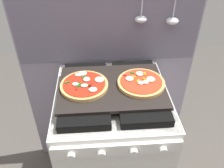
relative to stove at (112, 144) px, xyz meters
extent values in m
cube|color=gray|center=(0.00, 0.34, 0.32)|extent=(1.10, 0.03, 1.55)
cube|color=slate|center=(0.00, 0.32, 0.70)|extent=(1.08, 0.00, 0.56)
ellipsoid|color=silver|center=(0.18, 0.29, 0.70)|extent=(0.07, 0.06, 0.04)
ellipsoid|color=silver|center=(0.36, 0.29, 0.68)|extent=(0.07, 0.06, 0.04)
cube|color=white|center=(0.00, 0.00, -0.02)|extent=(0.60, 0.60, 0.86)
cube|color=black|center=(0.00, 0.00, 0.40)|extent=(0.59, 0.59, 0.01)
cube|color=black|center=(-0.14, 0.00, 0.43)|extent=(0.24, 0.51, 0.04)
cube|color=black|center=(0.14, 0.00, 0.43)|extent=(0.24, 0.51, 0.04)
cube|color=white|center=(0.00, -0.31, 0.35)|extent=(0.58, 0.02, 0.07)
cylinder|color=silver|center=(-0.20, -0.33, 0.35)|extent=(0.04, 0.02, 0.04)
cylinder|color=silver|center=(-0.07, -0.33, 0.35)|extent=(0.04, 0.02, 0.04)
cylinder|color=silver|center=(0.07, -0.33, 0.35)|extent=(0.04, 0.02, 0.04)
cylinder|color=silver|center=(0.20, -0.33, 0.35)|extent=(0.04, 0.02, 0.04)
cube|color=black|center=(0.00, 0.00, 0.46)|extent=(0.54, 0.38, 0.02)
cylinder|color=tan|center=(-0.14, 0.00, 0.47)|extent=(0.24, 0.24, 0.02)
cylinder|color=#AD2614|center=(-0.14, 0.00, 0.49)|extent=(0.21, 0.21, 0.00)
ellipsoid|color=#F4EACC|center=(-0.13, 0.03, 0.49)|extent=(0.04, 0.04, 0.01)
ellipsoid|color=#F4EACC|center=(-0.06, 0.02, 0.49)|extent=(0.05, 0.05, 0.01)
ellipsoid|color=#F4EACC|center=(-0.10, -0.06, 0.49)|extent=(0.04, 0.04, 0.01)
ellipsoid|color=#F4EACC|center=(-0.14, -0.02, 0.49)|extent=(0.04, 0.03, 0.01)
ellipsoid|color=#F4EACC|center=(-0.17, 0.08, 0.49)|extent=(0.04, 0.03, 0.01)
ellipsoid|color=#F4EACC|center=(-0.18, -0.01, 0.49)|extent=(0.03, 0.03, 0.01)
ellipsoid|color=#F4EACC|center=(-0.15, 0.09, 0.49)|extent=(0.04, 0.04, 0.01)
cube|color=red|center=(-0.11, -0.03, 0.49)|extent=(0.03, 0.02, 0.00)
cube|color=red|center=(-0.11, -0.01, 0.49)|extent=(0.02, 0.02, 0.00)
cube|color=red|center=(-0.18, 0.01, 0.49)|extent=(0.02, 0.01, 0.00)
cube|color=#19721E|center=(-0.14, 0.05, 0.49)|extent=(0.02, 0.02, 0.00)
cube|color=#19721E|center=(-0.17, -0.01, 0.49)|extent=(0.02, 0.02, 0.00)
cube|color=#19721E|center=(-0.17, -0.02, 0.49)|extent=(0.03, 0.02, 0.00)
cube|color=gold|center=(-0.16, 0.08, 0.49)|extent=(0.02, 0.03, 0.00)
cube|color=red|center=(-0.18, -0.04, 0.49)|extent=(0.01, 0.02, 0.00)
cube|color=#19721E|center=(-0.22, 0.01, 0.49)|extent=(0.02, 0.02, 0.00)
cube|color=#19721E|center=(-0.12, -0.02, 0.49)|extent=(0.02, 0.02, 0.00)
cube|color=#19721E|center=(-0.14, -0.02, 0.49)|extent=(0.01, 0.03, 0.00)
cylinder|color=tan|center=(0.15, 0.00, 0.47)|extent=(0.24, 0.24, 0.02)
cylinder|color=red|center=(0.15, 0.00, 0.49)|extent=(0.21, 0.21, 0.00)
ellipsoid|color=#F4EACC|center=(0.14, -0.02, 0.49)|extent=(0.03, 0.03, 0.01)
ellipsoid|color=#F4EACC|center=(0.20, 0.01, 0.49)|extent=(0.05, 0.05, 0.01)
ellipsoid|color=#F4EACC|center=(0.15, 0.06, 0.49)|extent=(0.04, 0.04, 0.01)
ellipsoid|color=#F4EACC|center=(0.17, -0.02, 0.49)|extent=(0.03, 0.03, 0.01)
ellipsoid|color=#F4EACC|center=(0.09, 0.02, 0.49)|extent=(0.04, 0.04, 0.01)
cube|color=gold|center=(0.13, 0.00, 0.49)|extent=(0.02, 0.02, 0.00)
cube|color=gold|center=(0.12, 0.04, 0.49)|extent=(0.02, 0.02, 0.00)
cube|color=#19721E|center=(0.11, 0.07, 0.49)|extent=(0.02, 0.02, 0.00)
cube|color=gold|center=(0.18, 0.06, 0.49)|extent=(0.01, 0.02, 0.00)
cube|color=gold|center=(0.17, 0.01, 0.49)|extent=(0.02, 0.02, 0.00)
cube|color=red|center=(0.07, 0.05, 0.49)|extent=(0.02, 0.02, 0.00)
cube|color=gold|center=(0.15, -0.02, 0.49)|extent=(0.03, 0.02, 0.00)
camera|label=1|loc=(-0.07, -0.97, 1.22)|focal=38.50mm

